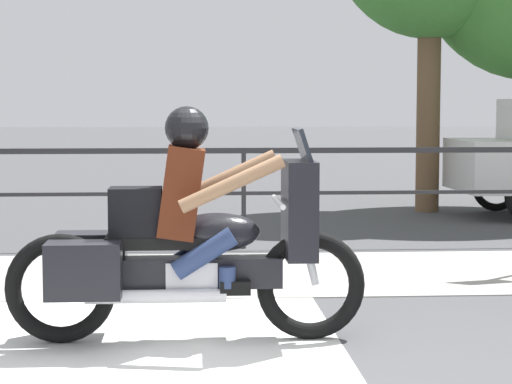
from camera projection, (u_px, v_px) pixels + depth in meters
ground_plane at (290, 371)px, 5.93m from camera, size 120.00×120.00×0.00m
sidewalk_band at (253, 273)px, 9.31m from camera, size 44.00×2.40×0.01m
crosswalk_band at (109, 383)px, 5.66m from camera, size 2.93×6.00×0.01m
fence_railing at (244, 169)px, 10.86m from camera, size 36.00×0.05×1.10m
motorcycle at (185, 241)px, 6.62m from camera, size 2.40×0.76×1.57m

